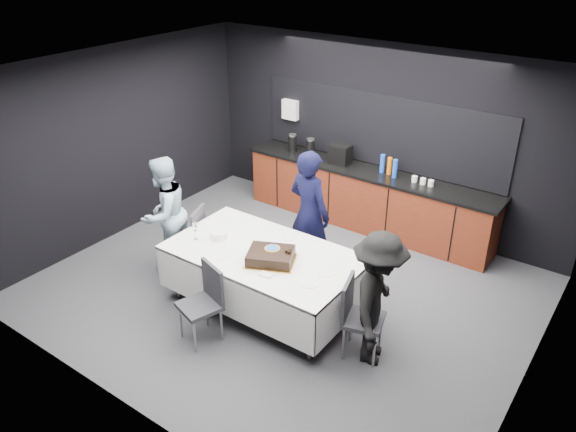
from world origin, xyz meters
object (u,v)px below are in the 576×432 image
(chair_left, at_px, (192,235))
(party_table, at_px, (264,262))
(person_left, at_px, (164,214))
(champagne_flute, at_px, (195,228))
(person_center, at_px, (309,213))
(plate_stack, at_px, (219,235))
(cake_assembly, at_px, (271,256))
(chair_near, at_px, (205,298))
(person_right, at_px, (377,299))
(chair_right, at_px, (357,312))

(chair_left, bearing_deg, party_table, -4.79)
(chair_left, height_order, person_left, person_left)
(champagne_flute, relative_size, person_left, 0.14)
(person_center, bearing_deg, plate_stack, 67.90)
(chair_left, bearing_deg, cake_assembly, -8.65)
(person_center, bearing_deg, chair_near, 93.67)
(champagne_flute, height_order, person_left, person_left)
(plate_stack, xyz_separation_m, person_center, (0.64, 1.06, 0.05))
(chair_near, bearing_deg, party_table, 77.86)
(cake_assembly, relative_size, person_left, 0.44)
(cake_assembly, bearing_deg, person_left, 176.64)
(person_center, distance_m, person_right, 1.89)
(plate_stack, relative_size, chair_right, 0.22)
(plate_stack, bearing_deg, person_center, 58.92)
(cake_assembly, distance_m, person_left, 1.88)
(person_center, bearing_deg, chair_left, 43.17)
(party_table, xyz_separation_m, chair_near, (-0.18, -0.85, -0.11))
(plate_stack, bearing_deg, chair_right, -0.91)
(cake_assembly, distance_m, chair_left, 1.56)
(plate_stack, relative_size, chair_left, 0.22)
(plate_stack, distance_m, person_right, 2.20)
(chair_left, xyz_separation_m, person_center, (1.31, 0.89, 0.34))
(chair_right, bearing_deg, plate_stack, 179.09)
(champagne_flute, xyz_separation_m, chair_left, (-0.44, 0.36, -0.40))
(cake_assembly, bearing_deg, party_table, 148.52)
(chair_right, bearing_deg, person_center, 140.83)
(champagne_flute, bearing_deg, cake_assembly, 6.83)
(cake_assembly, xyz_separation_m, person_left, (-1.88, 0.11, -0.05))
(chair_left, height_order, person_center, person_center)
(champagne_flute, xyz_separation_m, chair_right, (2.21, 0.15, -0.40))
(plate_stack, relative_size, person_right, 0.13)
(cake_assembly, height_order, plate_stack, cake_assembly)
(champagne_flute, relative_size, chair_left, 0.24)
(chair_right, xyz_separation_m, person_center, (-1.35, 1.10, 0.34))
(cake_assembly, bearing_deg, person_right, 2.31)
(chair_right, distance_m, person_left, 3.03)
(person_center, xyz_separation_m, person_left, (-1.67, -1.01, -0.08))
(party_table, height_order, plate_stack, plate_stack)
(person_right, bearing_deg, party_table, 69.88)
(cake_assembly, height_order, person_center, person_center)
(chair_left, distance_m, chair_right, 2.66)
(champagne_flute, relative_size, chair_right, 0.24)
(party_table, relative_size, chair_left, 2.51)
(plate_stack, xyz_separation_m, person_left, (-1.03, 0.06, -0.03))
(champagne_flute, xyz_separation_m, person_right, (2.42, 0.18, -0.16))
(cake_assembly, bearing_deg, person_center, 100.47)
(party_table, height_order, person_center, person_center)
(cake_assembly, relative_size, champagne_flute, 3.09)
(chair_near, relative_size, person_right, 0.60)
(chair_near, distance_m, person_center, 1.88)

